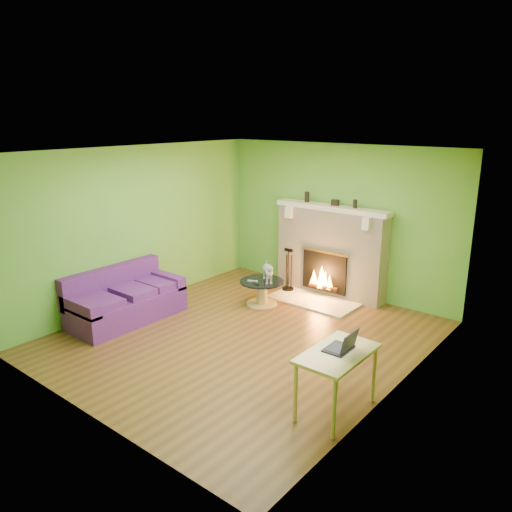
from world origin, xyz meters
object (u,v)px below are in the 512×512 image
(cat, at_px, (268,271))
(coffee_table, at_px, (262,291))
(sofa, at_px, (125,300))
(desk, at_px, (337,359))

(cat, bearing_deg, coffee_table, 164.59)
(sofa, xyz_separation_m, cat, (1.35, 1.85, 0.28))
(sofa, bearing_deg, cat, 54.01)
(desk, xyz_separation_m, cat, (-2.46, 2.00, -0.03))
(desk, bearing_deg, cat, 140.93)
(sofa, xyz_separation_m, desk, (3.81, -0.15, 0.31))
(sofa, distance_m, coffee_table, 2.20)
(sofa, distance_m, desk, 3.83)
(cat, bearing_deg, desk, -86.48)
(desk, relative_size, cat, 1.75)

